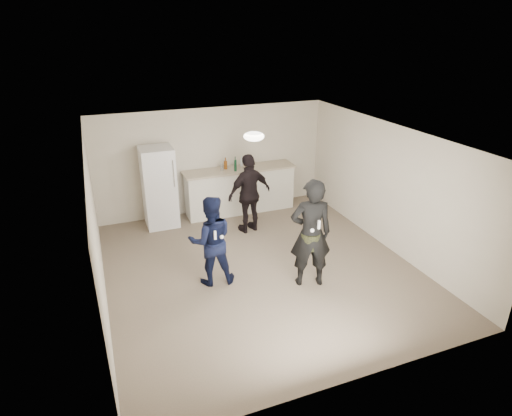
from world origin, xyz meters
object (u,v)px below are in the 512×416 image
object	(u,v)px
counter	(240,191)
spectator	(250,194)
fridge	(159,187)
woman	(311,234)
man	(211,241)
shaker	(222,167)

from	to	relation	value
counter	spectator	size ratio (longest dim) A/B	1.49
spectator	counter	bearing A→B (deg)	-110.26
fridge	woman	xyz separation A→B (m)	(1.98, -3.37, 0.07)
man	woman	bearing A→B (deg)	165.39
shaker	spectator	size ratio (longest dim) A/B	0.10
fridge	shaker	size ratio (longest dim) A/B	10.59
counter	man	bearing A→B (deg)	-118.28
counter	man	xyz separation A→B (m)	(-1.49, -2.78, 0.28)
shaker	spectator	distance (m)	1.16
man	fridge	bearing A→B (deg)	-72.82
counter	fridge	bearing A→B (deg)	-177.91
counter	man	world-z (taller)	man
spectator	fridge	bearing A→B (deg)	-42.11
counter	shaker	size ratio (longest dim) A/B	15.29
man	spectator	size ratio (longest dim) A/B	0.93
shaker	man	world-z (taller)	man
man	woman	size ratio (longest dim) A/B	0.83
fridge	man	world-z (taller)	fridge
man	spectator	bearing A→B (deg)	-120.04
man	shaker	bearing A→B (deg)	-102.50
shaker	counter	bearing A→B (deg)	0.49
fridge	spectator	distance (m)	2.03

